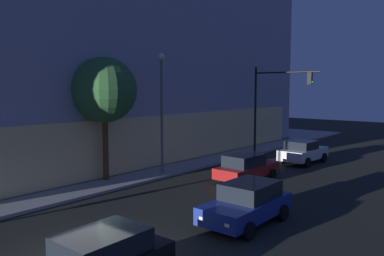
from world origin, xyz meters
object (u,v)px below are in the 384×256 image
Objects in this scene: traffic_light_far_corner at (274,96)px; car_blue at (247,203)px; street_lamp_sidewalk at (162,98)px; sidewalk_tree at (104,90)px; car_white at (303,152)px; car_red at (246,167)px; modern_building at (72,35)px.

traffic_light_far_corner is 16.90m from car_blue.
street_lamp_sidewalk is at bearing 65.64° from car_blue.
sidewalk_tree is at bearing 168.36° from traffic_light_far_corner.
car_white is at bearing -26.23° from sidewalk_tree.
sidewalk_tree is 1.62× the size of car_white.
car_white reaches higher than car_red.
traffic_light_far_corner reaches higher than car_blue.
car_red is (-8.81, -3.02, -4.02)m from traffic_light_far_corner.
street_lamp_sidewalk is 3.58m from sidewalk_tree.
sidewalk_tree reaches higher than car_white.
car_red is at bearing -64.93° from street_lamp_sidewalk.
street_lamp_sidewalk is 1.05× the size of sidewalk_tree.
sidewalk_tree reaches higher than car_blue.
car_blue is (-3.89, -8.59, -3.99)m from street_lamp_sidewalk.
car_white is (13.28, 3.59, 0.00)m from car_blue.
car_blue is at bearing -93.31° from sidewalk_tree.
sidewalk_tree is (-14.34, 2.95, 0.45)m from traffic_light_far_corner.
modern_building is 8.19× the size of car_blue.
car_red is 7.19m from car_white.
car_blue is (-0.57, -9.85, -4.44)m from sidewalk_tree.
street_lamp_sidewalk is at bearing -103.62° from modern_building.
car_white reaches higher than car_blue.
street_lamp_sidewalk is at bearing 171.23° from traffic_light_far_corner.
street_lamp_sidewalk reaches higher than car_blue.
modern_building is 22.16m from car_red.
modern_building reaches higher than traffic_light_far_corner.
traffic_light_far_corner is at bearing 63.75° from car_white.
modern_building reaches higher than sidewalk_tree.
car_red is at bearing -94.26° from modern_building.
street_lamp_sidewalk is 1.66× the size of car_red.
car_red is (6.10, 3.87, -0.04)m from car_blue.
modern_building is 19.26m from traffic_light_far_corner.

